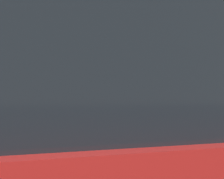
{
  "coord_description": "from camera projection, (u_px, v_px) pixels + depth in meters",
  "views": [
    {
      "loc": [
        -1.26,
        -2.69,
        1.28
      ],
      "look_at": [
        0.0,
        0.59,
        1.4
      ],
      "focal_mm": 50.76,
      "sensor_mm": 36.0,
      "label": 1
    }
  ],
  "objects": [
    {
      "name": "backdrop_wall",
      "position": [
        46.0,
        92.0,
        7.71
      ],
      "size": [
        32.0,
        0.5,
        2.95
      ],
      "primitive_type": "cube",
      "color": "gray",
      "rests_on": "ground"
    },
    {
      "name": "parked_hatchback_red",
      "position": [
        76.0,
        171.0,
        1.61
      ],
      "size": [
        4.01,
        1.78,
        1.81
      ],
      "rotation": [
        0.0,
        0.0,
        -1.58
      ],
      "color": "maroon",
      "rests_on": "ground"
    },
    {
      "name": "parking_meter",
      "position": [
        136.0,
        111.0,
        3.56
      ],
      "size": [
        0.17,
        0.18,
        1.4
      ],
      "rotation": [
        0.0,
        0.0,
        3.04
      ],
      "color": "slate",
      "rests_on": "sidewalk_curb"
    },
    {
      "name": "background_railing",
      "position": [
        66.0,
        120.0,
        5.63
      ],
      "size": [
        24.06,
        0.06,
        1.09
      ],
      "color": "#1E602D",
      "rests_on": "sidewalk_curb"
    },
    {
      "name": "pedestrian_at_meter",
      "position": [
        86.0,
        113.0,
        3.35
      ],
      "size": [
        0.66,
        0.58,
        1.73
      ],
      "rotation": [
        0.0,
        0.0,
        -0.07
      ],
      "color": "#1E233F",
      "rests_on": "sidewalk_curb"
    }
  ]
}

